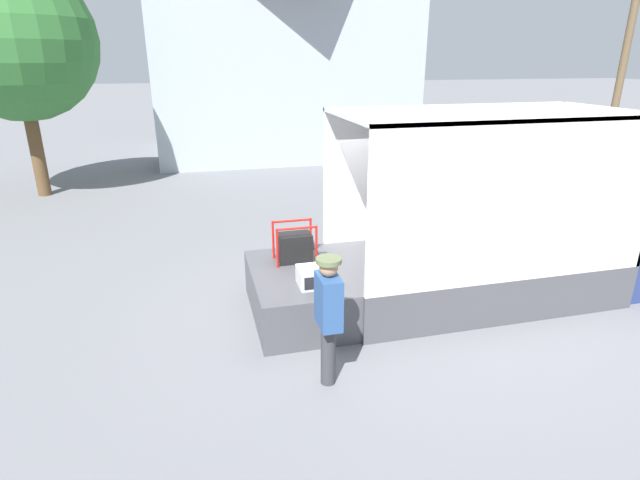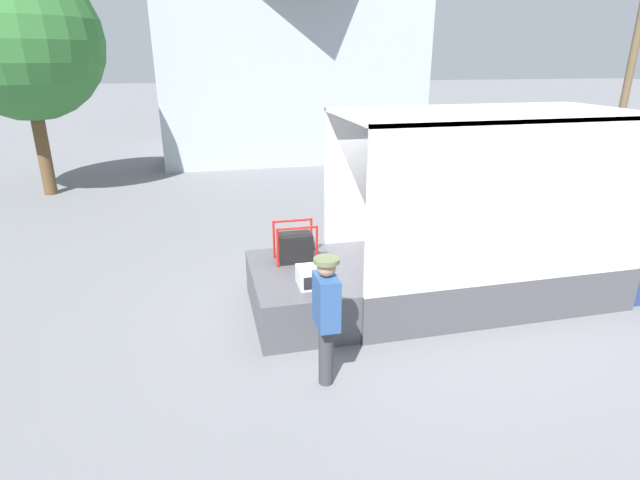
% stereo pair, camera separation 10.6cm
% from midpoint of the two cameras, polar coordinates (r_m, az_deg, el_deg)
% --- Properties ---
extents(ground_plane, '(160.00, 160.00, 0.00)m').
position_cam_midpoint_polar(ground_plane, '(8.00, 1.98, -7.85)').
color(ground_plane, slate).
extents(box_truck, '(6.66, 2.23, 3.01)m').
position_cam_midpoint_polar(box_truck, '(9.46, 25.75, 0.71)').
color(box_truck, navy).
rests_on(box_truck, ground).
extents(tailgate_deck, '(1.38, 2.12, 0.72)m').
position_cam_midpoint_polar(tailgate_deck, '(7.69, -2.95, -6.07)').
color(tailgate_deck, '#4C4C51').
rests_on(tailgate_deck, ground).
extents(microwave, '(0.48, 0.43, 0.26)m').
position_cam_midpoint_polar(microwave, '(7.05, -1.02, -4.19)').
color(microwave, white).
rests_on(microwave, tailgate_deck).
extents(portable_generator, '(0.65, 0.42, 0.63)m').
position_cam_midpoint_polar(portable_generator, '(7.85, -3.20, -0.78)').
color(portable_generator, black).
rests_on(portable_generator, tailgate_deck).
extents(worker_person, '(0.30, 0.44, 1.64)m').
position_cam_midpoint_polar(worker_person, '(5.84, 0.45, -7.93)').
color(worker_person, '#38383D').
rests_on(worker_person, ground).
extents(house_backdrop, '(10.13, 8.13, 8.53)m').
position_cam_midpoint_polar(house_backdrop, '(21.90, -5.16, 21.58)').
color(house_backdrop, '#A8B2BC').
rests_on(house_backdrop, ground).
extents(utility_pole, '(1.80, 0.28, 7.30)m').
position_cam_midpoint_polar(utility_pole, '(22.88, 31.35, 17.48)').
color(utility_pole, brown).
rests_on(utility_pole, ground).
extents(street_tree, '(4.15, 4.15, 6.24)m').
position_cam_midpoint_polar(street_tree, '(16.22, -31.62, 18.77)').
color(street_tree, brown).
rests_on(street_tree, ground).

